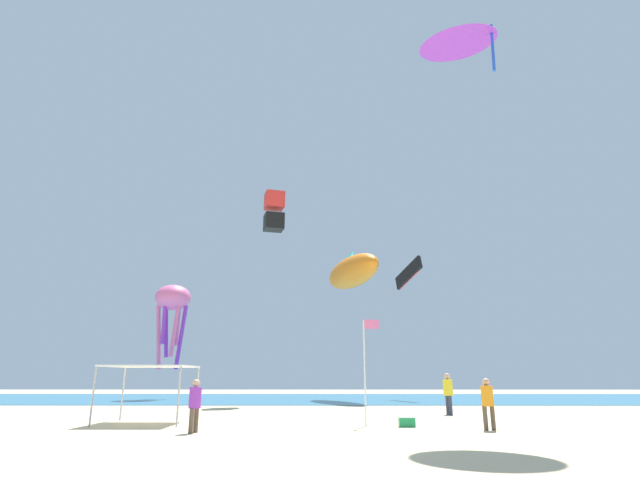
{
  "coord_description": "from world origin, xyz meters",
  "views": [
    {
      "loc": [
        0.18,
        -14.96,
        1.74
      ],
      "look_at": [
        0.02,
        12.19,
        9.35
      ],
      "focal_mm": 27.42,
      "sensor_mm": 36.0,
      "label": 1
    }
  ],
  "objects_px": {
    "person_leftmost": "(195,401)",
    "banner_flag": "(366,361)",
    "person_near_tent": "(448,390)",
    "person_central": "(487,399)",
    "canopy_tent": "(151,368)",
    "kite_box_red": "(274,211)",
    "kite_octopus_pink": "(173,302)",
    "kite_delta_purple": "(457,38)",
    "cooler_box": "(407,422)",
    "kite_parafoil_black": "(408,273)",
    "kite_inflatable_orange": "(352,272)"
  },
  "relations": [
    {
      "from": "kite_delta_purple",
      "to": "kite_inflatable_orange",
      "type": "height_order",
      "value": "kite_delta_purple"
    },
    {
      "from": "canopy_tent",
      "to": "cooler_box",
      "type": "xyz_separation_m",
      "value": [
        9.81,
        -1.3,
        -1.88
      ]
    },
    {
      "from": "cooler_box",
      "to": "kite_parafoil_black",
      "type": "relative_size",
      "value": 0.15
    },
    {
      "from": "canopy_tent",
      "to": "kite_box_red",
      "type": "distance_m",
      "value": 18.76
    },
    {
      "from": "person_central",
      "to": "kite_octopus_pink",
      "type": "distance_m",
      "value": 30.0
    },
    {
      "from": "person_near_tent",
      "to": "person_central",
      "type": "distance_m",
      "value": 6.9
    },
    {
      "from": "canopy_tent",
      "to": "person_central",
      "type": "xyz_separation_m",
      "value": [
        12.41,
        -2.43,
        -1.06
      ]
    },
    {
      "from": "banner_flag",
      "to": "kite_parafoil_black",
      "type": "distance_m",
      "value": 23.91
    },
    {
      "from": "person_central",
      "to": "kite_parafoil_black",
      "type": "xyz_separation_m",
      "value": [
        1.68,
        23.23,
        9.19
      ]
    },
    {
      "from": "canopy_tent",
      "to": "kite_delta_purple",
      "type": "distance_m",
      "value": 18.8
    },
    {
      "from": "cooler_box",
      "to": "kite_octopus_pink",
      "type": "bearing_deg",
      "value": 125.43
    },
    {
      "from": "kite_inflatable_orange",
      "to": "person_central",
      "type": "bearing_deg",
      "value": 168.85
    },
    {
      "from": "kite_box_red",
      "to": "kite_delta_purple",
      "type": "bearing_deg",
      "value": -75.45
    },
    {
      "from": "person_near_tent",
      "to": "kite_parafoil_black",
      "type": "distance_m",
      "value": 18.74
    },
    {
      "from": "kite_parafoil_black",
      "to": "canopy_tent",
      "type": "bearing_deg",
      "value": 121.65
    },
    {
      "from": "person_central",
      "to": "kite_box_red",
      "type": "bearing_deg",
      "value": 100.02
    },
    {
      "from": "person_near_tent",
      "to": "kite_box_red",
      "type": "distance_m",
      "value": 18.64
    },
    {
      "from": "kite_delta_purple",
      "to": "kite_box_red",
      "type": "bearing_deg",
      "value": -29.07
    },
    {
      "from": "person_central",
      "to": "person_leftmost",
      "type": "bearing_deg",
      "value": 166.45
    },
    {
      "from": "banner_flag",
      "to": "kite_parafoil_black",
      "type": "bearing_deg",
      "value": 75.49
    },
    {
      "from": "canopy_tent",
      "to": "kite_octopus_pink",
      "type": "distance_m",
      "value": 22.03
    },
    {
      "from": "canopy_tent",
      "to": "person_near_tent",
      "type": "height_order",
      "value": "canopy_tent"
    },
    {
      "from": "kite_box_red",
      "to": "person_near_tent",
      "type": "bearing_deg",
      "value": -61.59
    },
    {
      "from": "banner_flag",
      "to": "kite_inflatable_orange",
      "type": "distance_m",
      "value": 21.26
    },
    {
      "from": "canopy_tent",
      "to": "kite_octopus_pink",
      "type": "xyz_separation_m",
      "value": [
        -5.71,
        20.51,
        5.68
      ]
    },
    {
      "from": "kite_delta_purple",
      "to": "kite_octopus_pink",
      "type": "relative_size",
      "value": 0.66
    },
    {
      "from": "canopy_tent",
      "to": "cooler_box",
      "type": "distance_m",
      "value": 10.07
    },
    {
      "from": "person_leftmost",
      "to": "person_central",
      "type": "bearing_deg",
      "value": 111.71
    },
    {
      "from": "person_leftmost",
      "to": "banner_flag",
      "type": "relative_size",
      "value": 0.43
    },
    {
      "from": "canopy_tent",
      "to": "person_leftmost",
      "type": "distance_m",
      "value": 4.37
    },
    {
      "from": "person_near_tent",
      "to": "banner_flag",
      "type": "bearing_deg",
      "value": -46.94
    },
    {
      "from": "canopy_tent",
      "to": "kite_delta_purple",
      "type": "relative_size",
      "value": 0.7
    },
    {
      "from": "kite_octopus_pink",
      "to": "person_near_tent",
      "type": "bearing_deg",
      "value": -110.29
    },
    {
      "from": "person_leftmost",
      "to": "kite_inflatable_orange",
      "type": "xyz_separation_m",
      "value": [
        6.55,
        22.08,
        8.94
      ]
    },
    {
      "from": "banner_flag",
      "to": "kite_box_red",
      "type": "xyz_separation_m",
      "value": [
        -5.25,
        15.5,
        11.28
      ]
    },
    {
      "from": "person_near_tent",
      "to": "person_leftmost",
      "type": "xyz_separation_m",
      "value": [
        -10.12,
        -7.75,
        -0.14
      ]
    },
    {
      "from": "person_near_tent",
      "to": "cooler_box",
      "type": "height_order",
      "value": "person_near_tent"
    },
    {
      "from": "person_near_tent",
      "to": "person_leftmost",
      "type": "relative_size",
      "value": 1.15
    },
    {
      "from": "banner_flag",
      "to": "cooler_box",
      "type": "relative_size",
      "value": 6.73
    },
    {
      "from": "person_leftmost",
      "to": "kite_parafoil_black",
      "type": "distance_m",
      "value": 28.22
    },
    {
      "from": "person_central",
      "to": "banner_flag",
      "type": "relative_size",
      "value": 0.44
    },
    {
      "from": "kite_delta_purple",
      "to": "cooler_box",
      "type": "bearing_deg",
      "value": 18.24
    },
    {
      "from": "banner_flag",
      "to": "kite_delta_purple",
      "type": "xyz_separation_m",
      "value": [
        4.2,
        -0.89,
        13.55
      ]
    },
    {
      "from": "person_near_tent",
      "to": "kite_parafoil_black",
      "type": "bearing_deg",
      "value": 166.71
    },
    {
      "from": "person_near_tent",
      "to": "kite_inflatable_orange",
      "type": "height_order",
      "value": "kite_inflatable_orange"
    },
    {
      "from": "canopy_tent",
      "to": "person_leftmost",
      "type": "bearing_deg",
      "value": -51.21
    },
    {
      "from": "kite_octopus_pink",
      "to": "canopy_tent",
      "type": "bearing_deg",
      "value": -143.76
    },
    {
      "from": "person_leftmost",
      "to": "kite_inflatable_orange",
      "type": "height_order",
      "value": "kite_inflatable_orange"
    },
    {
      "from": "person_near_tent",
      "to": "canopy_tent",
      "type": "bearing_deg",
      "value": -79.46
    },
    {
      "from": "person_central",
      "to": "kite_box_red",
      "type": "distance_m",
      "value": 22.99
    }
  ]
}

